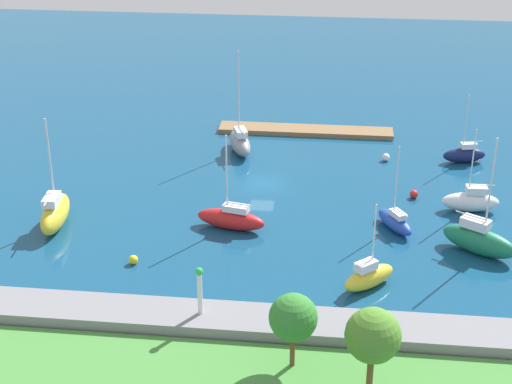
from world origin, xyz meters
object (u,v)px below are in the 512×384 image
Objects in this scene: sailboat_navy_along_channel at (464,154)px; sailboat_white_near_pier at (471,201)px; park_tree_mideast at (293,318)px; sailboat_blue_west_end at (395,221)px; harbor_beacon at (200,287)px; mooring_buoy_white at (386,157)px; sailboat_gray_outer_mooring at (240,142)px; mooring_buoy_yellow at (133,260)px; pier_dock at (306,130)px; park_tree_midwest at (373,336)px; sailboat_yellow_mid_basin at (369,276)px; mooring_buoy_red at (414,194)px; sailboat_red_off_beacon at (231,218)px; sailboat_yellow_lone_south at (55,213)px; sailboat_green_center_basin at (479,240)px.

sailboat_navy_along_channel is 12.18m from sailboat_white_near_pier.
park_tree_mideast is 23.46m from sailboat_blue_west_end.
harbor_beacon is 4.40× the size of mooring_buoy_white.
sailboat_gray_outer_mooring is at bearing -2.29° from mooring_buoy_white.
mooring_buoy_yellow is 33.14m from mooring_buoy_white.
pier_dock is at bearing -97.17° from harbor_beacon.
harbor_beacon is at bearing -31.33° from park_tree_mideast.
sailboat_yellow_mid_basin is at bearing -90.96° from park_tree_midwest.
mooring_buoy_red reaches higher than mooring_buoy_yellow.
sailboat_red_off_beacon is (5.36, 25.53, 0.75)m from pier_dock.
sailboat_blue_west_end is 0.77× the size of sailboat_yellow_lone_south.
park_tree_mideast is 39.76m from sailboat_gray_outer_mooring.
sailboat_yellow_lone_south is (37.55, -0.56, 0.16)m from sailboat_green_center_basin.
pier_dock is 2.88× the size of sailboat_yellow_mid_basin.
harbor_beacon is 0.47× the size of sailboat_blue_west_end.
mooring_buoy_yellow is 0.95× the size of mooring_buoy_red.
sailboat_green_center_basin is 0.92× the size of sailboat_gray_outer_mooring.
sailboat_yellow_lone_south is 36.08m from mooring_buoy_white.
harbor_beacon is at bearing -113.84° from sailboat_green_center_basin.
sailboat_navy_along_channel is (-23.06, -18.29, -0.10)m from sailboat_red_off_beacon.
sailboat_white_near_pier is (0.97, 12.14, 0.12)m from sailboat_navy_along_channel.
mooring_buoy_white is at bearing -101.32° from park_tree_mideast.
park_tree_mideast reaches higher than harbor_beacon.
pier_dock is 34.89m from sailboat_yellow_mid_basin.
park_tree_midwest is 1.09× the size of park_tree_mideast.
sailboat_gray_outer_mooring is (8.63, -38.67, -3.30)m from park_tree_mideast.
pier_dock is 2.01× the size of sailboat_yellow_lone_south.
mooring_buoy_red is at bearing -99.28° from park_tree_midwest.
park_tree_mideast is 30.66m from sailboat_white_near_pier.
sailboat_gray_outer_mooring is (13.62, -40.51, -3.61)m from park_tree_midwest.
sailboat_navy_along_channel is at bearing -176.12° from mooring_buoy_white.
sailboat_red_off_beacon is 18.98m from mooring_buoy_red.
pier_dock is at bearing -110.98° from mooring_buoy_yellow.
sailboat_blue_west_end is 9.64× the size of mooring_buoy_red.
sailboat_red_off_beacon is 22.96m from mooring_buoy_white.
sailboat_yellow_mid_basin is 0.94× the size of sailboat_navy_along_channel.
sailboat_red_off_beacon is (11.99, -22.15, -3.82)m from park_tree_midwest.
sailboat_white_near_pier reaches higher than sailboat_navy_along_channel.
sailboat_navy_along_channel is at bearing -56.11° from sailboat_blue_west_end.
sailboat_yellow_lone_south reaches higher than sailboat_red_off_beacon.
park_tree_mideast is at bearing 172.57° from sailboat_gray_outer_mooring.
park_tree_midwest is at bearing 143.44° from sailboat_blue_west_end.
harbor_beacon is at bearing 162.91° from sailboat_gray_outer_mooring.
harbor_beacon is 41.45m from sailboat_navy_along_channel.
sailboat_yellow_lone_south reaches higher than sailboat_navy_along_channel.
sailboat_gray_outer_mooring is at bearing 171.73° from sailboat_green_center_basin.
mooring_buoy_yellow is at bearing 69.02° from pier_dock.
sailboat_green_center_basin is 11.54m from mooring_buoy_red.
mooring_buoy_white is at bearing -59.33° from sailboat_white_near_pier.
sailboat_white_near_pier is 13.79m from mooring_buoy_white.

